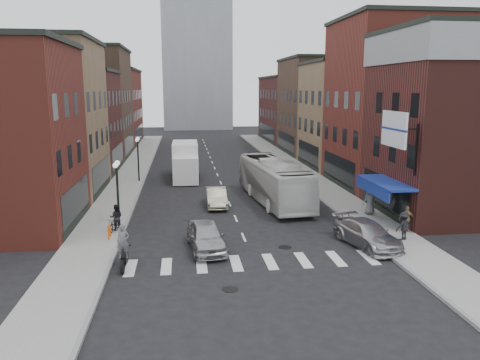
{
  "coord_description": "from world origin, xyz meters",
  "views": [
    {
      "loc": [
        -3.38,
        -24.67,
        8.49
      ],
      "look_at": [
        0.25,
        4.7,
        2.65
      ],
      "focal_mm": 35.0,
      "sensor_mm": 36.0,
      "label": 1
    }
  ],
  "objects_px": {
    "curb_car": "(367,234)",
    "ped_left_solo": "(116,217)",
    "streetlamp_far": "(138,151)",
    "ped_right_a": "(404,226)",
    "transit_bus": "(274,181)",
    "billboard_sign": "(395,130)",
    "ped_right_c": "(370,200)",
    "parked_bicycle": "(115,224)",
    "ped_right_b": "(407,219)",
    "motorcycle_rider": "(124,248)",
    "sedan_left_far": "(216,197)",
    "box_truck": "(185,161)",
    "streetlamp_near": "(117,181)",
    "bike_rack": "(109,231)",
    "sedan_left_near": "(206,236)"
  },
  "relations": [
    {
      "from": "sedan_left_far",
      "to": "ped_right_b",
      "type": "xyz_separation_m",
      "value": [
        10.63,
        -8.01,
        0.26
      ]
    },
    {
      "from": "parked_bicycle",
      "to": "ped_right_b",
      "type": "height_order",
      "value": "ped_right_b"
    },
    {
      "from": "curb_car",
      "to": "streetlamp_near",
      "type": "bearing_deg",
      "value": 145.52
    },
    {
      "from": "box_truck",
      "to": "ped_left_solo",
      "type": "bearing_deg",
      "value": -103.76
    },
    {
      "from": "parked_bicycle",
      "to": "ped_left_solo",
      "type": "distance_m",
      "value": 0.42
    },
    {
      "from": "ped_right_b",
      "to": "motorcycle_rider",
      "type": "bearing_deg",
      "value": 23.59
    },
    {
      "from": "streetlamp_near",
      "to": "sedan_left_far",
      "type": "distance_m",
      "value": 8.07
    },
    {
      "from": "parked_bicycle",
      "to": "ped_right_a",
      "type": "bearing_deg",
      "value": 1.47
    },
    {
      "from": "box_truck",
      "to": "transit_bus",
      "type": "height_order",
      "value": "box_truck"
    },
    {
      "from": "ped_right_a",
      "to": "ped_right_b",
      "type": "relative_size",
      "value": 1.02
    },
    {
      "from": "streetlamp_far",
      "to": "curb_car",
      "type": "distance_m",
      "value": 23.93
    },
    {
      "from": "streetlamp_far",
      "to": "box_truck",
      "type": "bearing_deg",
      "value": 17.6
    },
    {
      "from": "motorcycle_rider",
      "to": "curb_car",
      "type": "relative_size",
      "value": 0.46
    },
    {
      "from": "billboard_sign",
      "to": "streetlamp_far",
      "type": "xyz_separation_m",
      "value": [
        -15.99,
        17.5,
        -3.22
      ]
    },
    {
      "from": "transit_bus",
      "to": "parked_bicycle",
      "type": "bearing_deg",
      "value": -154.65
    },
    {
      "from": "streetlamp_far",
      "to": "ped_right_a",
      "type": "bearing_deg",
      "value": -49.56
    },
    {
      "from": "billboard_sign",
      "to": "ped_right_a",
      "type": "distance_m",
      "value": 5.39
    },
    {
      "from": "curb_car",
      "to": "ped_left_solo",
      "type": "xyz_separation_m",
      "value": [
        -13.88,
        4.19,
        0.25
      ]
    },
    {
      "from": "streetlamp_far",
      "to": "ped_right_a",
      "type": "xyz_separation_m",
      "value": [
        16.14,
        -18.94,
        -1.97
      ]
    },
    {
      "from": "curb_car",
      "to": "parked_bicycle",
      "type": "relative_size",
      "value": 3.12
    },
    {
      "from": "billboard_sign",
      "to": "streetlamp_near",
      "type": "distance_m",
      "value": 16.68
    },
    {
      "from": "ped_right_a",
      "to": "ped_right_b",
      "type": "xyz_separation_m",
      "value": [
        0.86,
        1.34,
        -0.01
      ]
    },
    {
      "from": "bike_rack",
      "to": "sedan_left_near",
      "type": "bearing_deg",
      "value": -22.13
    },
    {
      "from": "billboard_sign",
      "to": "sedan_left_far",
      "type": "bearing_deg",
      "value": 140.56
    },
    {
      "from": "bike_rack",
      "to": "sedan_left_near",
      "type": "height_order",
      "value": "sedan_left_near"
    },
    {
      "from": "box_truck",
      "to": "ped_right_b",
      "type": "distance_m",
      "value": 22.85
    },
    {
      "from": "box_truck",
      "to": "parked_bicycle",
      "type": "distance_m",
      "value": 17.23
    },
    {
      "from": "parked_bicycle",
      "to": "sedan_left_far",
      "type": "bearing_deg",
      "value": 55.5
    },
    {
      "from": "bike_rack",
      "to": "curb_car",
      "type": "bearing_deg",
      "value": -10.71
    },
    {
      "from": "box_truck",
      "to": "ped_left_solo",
      "type": "height_order",
      "value": "box_truck"
    },
    {
      "from": "transit_bus",
      "to": "sedan_left_near",
      "type": "xyz_separation_m",
      "value": [
        -5.62,
        -10.11,
        -0.86
      ]
    },
    {
      "from": "sedan_left_near",
      "to": "curb_car",
      "type": "bearing_deg",
      "value": -8.96
    },
    {
      "from": "bike_rack",
      "to": "parked_bicycle",
      "type": "xyz_separation_m",
      "value": [
        0.1,
        1.41,
        0.0
      ]
    },
    {
      "from": "streetlamp_far",
      "to": "motorcycle_rider",
      "type": "xyz_separation_m",
      "value": [
        1.12,
        -20.99,
        -1.89
      ]
    },
    {
      "from": "box_truck",
      "to": "ped_right_a",
      "type": "relative_size",
      "value": 4.87
    },
    {
      "from": "billboard_sign",
      "to": "ped_right_c",
      "type": "height_order",
      "value": "billboard_sign"
    },
    {
      "from": "ped_right_a",
      "to": "ped_right_b",
      "type": "height_order",
      "value": "ped_right_a"
    },
    {
      "from": "box_truck",
      "to": "sedan_left_near",
      "type": "height_order",
      "value": "box_truck"
    },
    {
      "from": "billboard_sign",
      "to": "bike_rack",
      "type": "relative_size",
      "value": 4.62
    },
    {
      "from": "bike_rack",
      "to": "motorcycle_rider",
      "type": "distance_m",
      "value": 4.51
    },
    {
      "from": "bike_rack",
      "to": "ped_left_solo",
      "type": "xyz_separation_m",
      "value": [
        0.2,
        1.53,
        0.39
      ]
    },
    {
      "from": "sedan_left_near",
      "to": "ped_right_c",
      "type": "relative_size",
      "value": 2.33
    },
    {
      "from": "streetlamp_near",
      "to": "sedan_left_far",
      "type": "height_order",
      "value": "streetlamp_near"
    },
    {
      "from": "motorcycle_rider",
      "to": "ped_right_a",
      "type": "xyz_separation_m",
      "value": [
        15.03,
        2.05,
        -0.07
      ]
    },
    {
      "from": "sedan_left_near",
      "to": "ped_right_c",
      "type": "height_order",
      "value": "ped_right_c"
    },
    {
      "from": "bike_rack",
      "to": "curb_car",
      "type": "xyz_separation_m",
      "value": [
        14.08,
        -2.66,
        0.14
      ]
    },
    {
      "from": "transit_bus",
      "to": "ped_left_solo",
      "type": "height_order",
      "value": "transit_bus"
    },
    {
      "from": "billboard_sign",
      "to": "parked_bicycle",
      "type": "distance_m",
      "value": 17.17
    },
    {
      "from": "sedan_left_near",
      "to": "sedan_left_far",
      "type": "distance_m",
      "value": 9.36
    },
    {
      "from": "ped_right_b",
      "to": "ped_right_c",
      "type": "distance_m",
      "value": 4.1
    }
  ]
}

